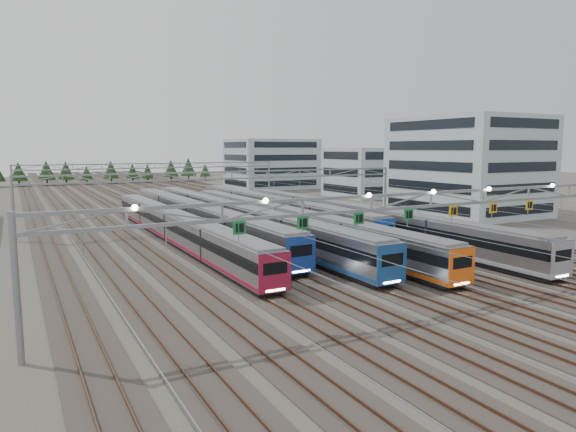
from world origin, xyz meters
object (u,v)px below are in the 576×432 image
train_f (356,218)px  depot_bldg_north (271,164)px  gantry_near (431,202)px  train_a (176,226)px  depot_bldg_south (467,166)px  train_d (284,221)px  gantry_mid (232,181)px  train_c (235,217)px  depot_bldg_mid (365,172)px  train_b (197,217)px  train_e (273,208)px  gantry_far (155,170)px

train_f → depot_bldg_north: depot_bldg_north is taller
gantry_near → depot_bldg_north: bearing=70.1°
train_a → gantry_near: size_ratio=0.93×
depot_bldg_south → train_a: bearing=-175.9°
train_d → gantry_mid: gantry_mid is taller
depot_bldg_south → train_c: bearing=-179.9°
train_c → gantry_mid: 8.04m
train_a → depot_bldg_north: depot_bldg_north is taller
depot_bldg_south → depot_bldg_mid: (3.99, 33.85, -2.56)m
train_b → gantry_near: gantry_near is taller
train_f → train_e: bearing=106.6°
train_a → gantry_near: (11.20, -30.05, 5.09)m
depot_bldg_north → gantry_mid: bearing=-121.0°
train_d → depot_bldg_north: bearing=64.8°
train_c → train_b: bearing=154.0°
train_e → gantry_near: gantry_near is taller
train_b → train_d: size_ratio=0.95×
depot_bldg_mid → depot_bldg_north: size_ratio=0.73×
train_f → depot_bldg_south: bearing=16.4°
train_c → gantry_near: gantry_near is taller
train_e → gantry_mid: gantry_mid is taller
gantry_near → depot_bldg_mid: bearing=56.8°
train_d → gantry_far: size_ratio=1.05×
depot_bldg_south → depot_bldg_mid: bearing=83.3°
train_b → gantry_far: (6.75, 49.24, 4.26)m
gantry_mid → gantry_far: size_ratio=1.00×
gantry_mid → depot_bldg_south: size_ratio=2.56×
gantry_far → depot_bldg_north: depot_bldg_north is taller
train_d → train_b: bearing=139.6°
train_c → gantry_mid: bearing=70.7°
gantry_mid → depot_bldg_mid: 52.09m
depot_bldg_mid → depot_bldg_north: (-7.68, 33.33, 1.19)m
train_e → depot_bldg_north: depot_bldg_north is taller
depot_bldg_mid → gantry_mid: bearing=-148.1°
gantry_mid → train_a: bearing=-138.2°
depot_bldg_south → train_e: bearing=168.9°
gantry_mid → depot_bldg_mid: bearing=31.9°
depot_bldg_south → gantry_far: bearing=128.1°
train_b → depot_bldg_north: depot_bldg_north is taller
train_b → depot_bldg_south: bearing=-2.6°
train_c → gantry_far: (2.25, 51.43, 4.27)m
train_d → depot_bldg_north: 80.56m
train_b → train_f: size_ratio=0.97×
train_d → depot_bldg_south: 38.88m
train_a → train_c: bearing=22.0°
train_a → depot_bldg_mid: size_ratio=3.26×
train_c → train_f: size_ratio=1.12×
depot_bldg_north → train_e: bearing=-116.2°
train_b → train_e: (13.50, 4.49, -0.04)m
train_d → gantry_mid: size_ratio=1.05×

